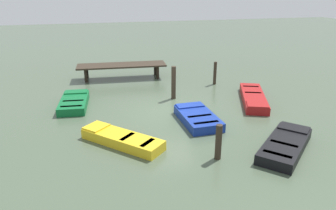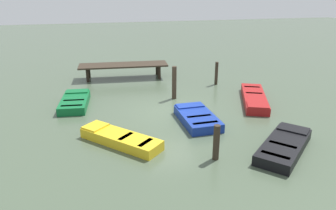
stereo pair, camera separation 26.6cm
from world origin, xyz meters
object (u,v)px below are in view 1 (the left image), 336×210
rowboat_green (74,102)px  dock_segment (122,66)px  mooring_piling_near_right (174,83)px  mooring_piling_far_right (215,73)px  rowboat_yellow (122,139)px  rowboat_black (285,145)px  rowboat_red (253,98)px  mooring_piling_mid_left (219,142)px  rowboat_blue (198,118)px

rowboat_green → dock_segment: bearing=-27.4°
mooring_piling_near_right → rowboat_green: bearing=179.7°
rowboat_green → mooring_piling_far_right: bearing=-71.9°
rowboat_yellow → mooring_piling_far_right: size_ratio=2.23×
rowboat_black → rowboat_red: bearing=31.3°
dock_segment → rowboat_yellow: bearing=-92.9°
mooring_piling_near_right → rowboat_black: bearing=-68.2°
rowboat_green → mooring_piling_mid_left: mooring_piling_mid_left is taller
rowboat_black → mooring_piling_far_right: size_ratio=2.32×
rowboat_blue → rowboat_yellow: size_ratio=0.89×
rowboat_black → rowboat_green: bearing=96.0°
mooring_piling_near_right → mooring_piling_far_right: (3.19, 2.02, -0.19)m
dock_segment → mooring_piling_far_right: bearing=-22.8°
mooring_piling_far_right → rowboat_green: bearing=-166.8°
dock_segment → rowboat_red: dock_segment is taller
rowboat_green → mooring_piling_far_right: (8.49, 1.99, 0.50)m
rowboat_green → mooring_piling_near_right: size_ratio=1.65×
mooring_piling_mid_left → mooring_piling_far_right: 9.31m
dock_segment → rowboat_black: size_ratio=1.77×
mooring_piling_near_right → dock_segment: bearing=116.3°
mooring_piling_near_right → rowboat_yellow: bearing=-125.2°
rowboat_red → rowboat_black: 5.39m
rowboat_blue → rowboat_yellow: (-3.61, -1.35, -0.00)m
rowboat_yellow → mooring_piling_near_right: bearing=-79.7°
rowboat_blue → rowboat_green: (-5.57, 3.41, -0.00)m
mooring_piling_near_right → rowboat_red: bearing=-20.1°
dock_segment → rowboat_blue: dock_segment is taller
rowboat_yellow → mooring_piling_near_right: 5.83m
dock_segment → rowboat_yellow: size_ratio=1.84×
dock_segment → mooring_piling_mid_left: bearing=-75.6°
rowboat_blue → mooring_piling_mid_left: (-0.34, -3.32, 0.45)m
rowboat_yellow → rowboat_black: bearing=-152.6°
dock_segment → rowboat_black: bearing=-63.1°
rowboat_blue → rowboat_yellow: bearing=108.0°
dock_segment → rowboat_red: size_ratio=1.38×
rowboat_yellow → rowboat_black: (6.01, -1.96, 0.00)m
mooring_piling_near_right → mooring_piling_far_right: mooring_piling_near_right is taller
rowboat_green → rowboat_yellow: same height
rowboat_blue → mooring_piling_far_right: (2.92, 5.40, 0.50)m
mooring_piling_mid_left → dock_segment: bearing=101.2°
rowboat_blue → rowboat_yellow: same height
dock_segment → mooring_piling_far_right: (5.52, -2.70, -0.12)m
rowboat_green → rowboat_black: size_ratio=0.90×
rowboat_black → mooring_piling_mid_left: mooring_piling_mid_left is taller
rowboat_green → mooring_piling_near_right: mooring_piling_near_right is taller
rowboat_red → mooring_piling_mid_left: mooring_piling_mid_left is taller
mooring_piling_near_right → mooring_piling_far_right: bearing=32.3°
mooring_piling_mid_left → rowboat_green: bearing=127.8°
dock_segment → rowboat_green: size_ratio=1.97×
rowboat_red → mooring_piling_mid_left: 6.66m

